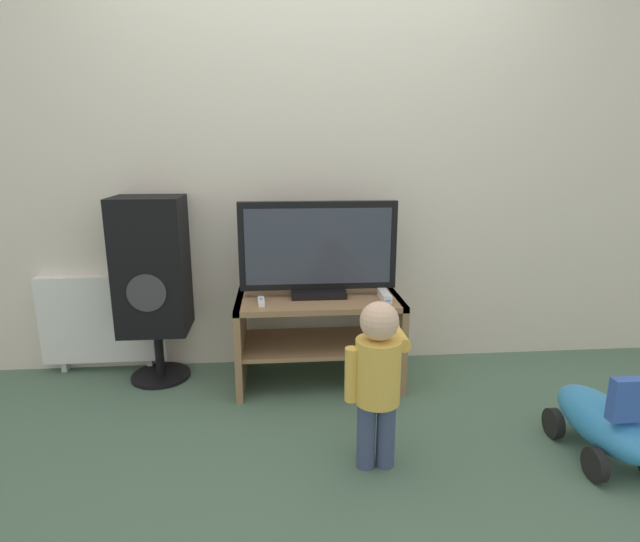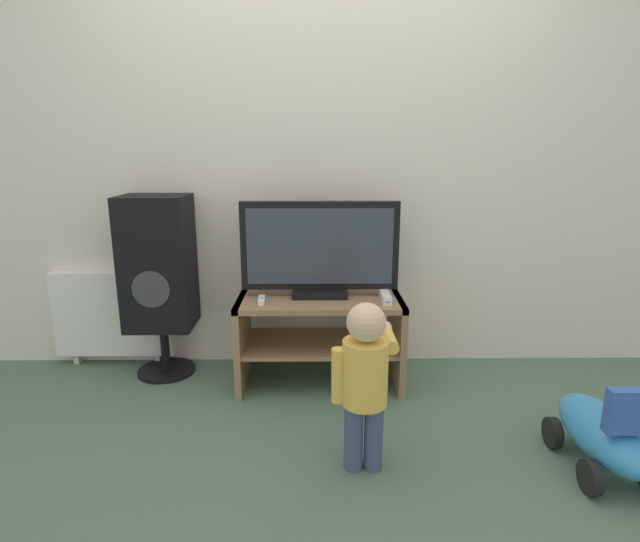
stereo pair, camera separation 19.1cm
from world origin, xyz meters
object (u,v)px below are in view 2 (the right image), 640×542
object	(u,v)px
television	(320,250)
radiator	(113,314)
ride_on_toy	(603,433)
remote_primary	(262,300)
game_console	(386,297)
child	(365,373)
speaker_tower	(159,266)

from	to	relation	value
television	radiator	world-z (taller)	television
ride_on_toy	remote_primary	bearing A→B (deg)	153.37
ride_on_toy	radiator	xyz separation A→B (m)	(-2.41, 1.09, 0.15)
game_console	radiator	distance (m)	1.66
child	radiator	distance (m)	1.79
remote_primary	speaker_tower	world-z (taller)	speaker_tower
television	ride_on_toy	distance (m)	1.56
game_console	radiator	xyz separation A→B (m)	(-1.61, 0.35, -0.21)
remote_primary	radiator	size ratio (longest dim) A/B	0.18
television	radiator	distance (m)	1.35
television	game_console	bearing A→B (deg)	-17.89
television	ride_on_toy	xyz separation A→B (m)	(1.15, -0.86, -0.59)
remote_primary	ride_on_toy	world-z (taller)	remote_primary
television	child	distance (m)	0.91
radiator	remote_primary	bearing A→B (deg)	-20.60
remote_primary	speaker_tower	size ratio (longest dim) A/B	0.13
speaker_tower	radiator	size ratio (longest dim) A/B	1.47
speaker_tower	ride_on_toy	distance (m)	2.33
child	speaker_tower	xyz separation A→B (m)	(-1.09, 0.92, 0.23)
child	remote_primary	bearing A→B (deg)	124.61
ride_on_toy	radiator	distance (m)	2.65
remote_primary	child	size ratio (longest dim) A/B	0.18
television	ride_on_toy	size ratio (longest dim) A/B	1.52
child	ride_on_toy	bearing A→B (deg)	-1.76
radiator	television	bearing A→B (deg)	-10.45
game_console	speaker_tower	xyz separation A→B (m)	(-1.27, 0.21, 0.13)
speaker_tower	child	bearing A→B (deg)	-40.24
game_console	radiator	bearing A→B (deg)	167.88
speaker_tower	radiator	world-z (taller)	speaker_tower
television	remote_primary	bearing A→B (deg)	-158.45
game_console	speaker_tower	distance (m)	1.29
ride_on_toy	game_console	bearing A→B (deg)	137.11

